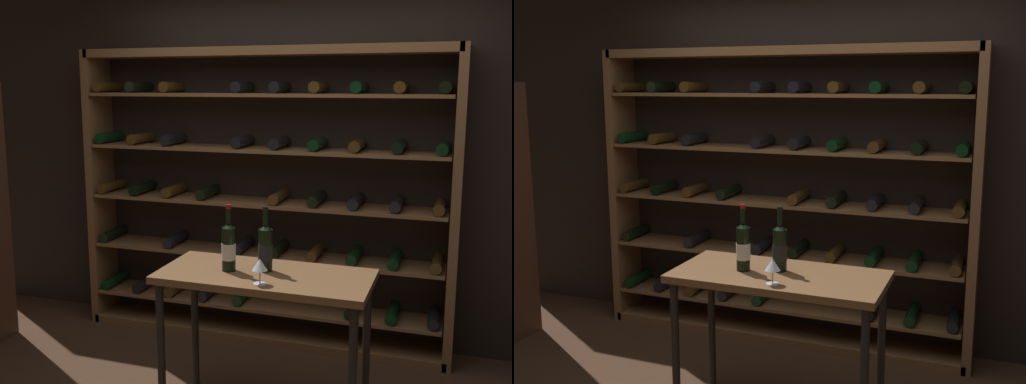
{
  "view_description": "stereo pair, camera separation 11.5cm",
  "coord_description": "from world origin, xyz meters",
  "views": [
    {
      "loc": [
        1.05,
        -2.65,
        1.86
      ],
      "look_at": [
        0.04,
        0.3,
        1.3
      ],
      "focal_mm": 42.54,
      "sensor_mm": 36.0,
      "label": 1
    },
    {
      "loc": [
        1.16,
        -2.61,
        1.86
      ],
      "look_at": [
        0.04,
        0.3,
        1.3
      ],
      "focal_mm": 42.54,
      "sensor_mm": 36.0,
      "label": 2
    }
  ],
  "objects": [
    {
      "name": "wine_glass_stemmed_center",
      "position": [
        0.11,
        0.15,
        0.95
      ],
      "size": [
        0.08,
        0.08,
        0.13
      ],
      "color": "silver",
      "rests_on": "tasting_table"
    },
    {
      "name": "wine_bottle_amber_reserve",
      "position": [
        0.07,
        0.38,
        0.99
      ],
      "size": [
        0.08,
        0.08,
        0.36
      ],
      "color": "black",
      "rests_on": "tasting_table"
    },
    {
      "name": "wine_rack",
      "position": [
        -0.29,
        1.4,
        1.06
      ],
      "size": [
        2.72,
        0.32,
        2.11
      ],
      "color": "brown",
      "rests_on": "ground"
    },
    {
      "name": "tasting_table",
      "position": [
        0.08,
        0.34,
        0.75
      ],
      "size": [
        1.15,
        0.54,
        0.86
      ],
      "color": "brown",
      "rests_on": "ground"
    },
    {
      "name": "wine_bottle_red_label",
      "position": [
        -0.12,
        0.31,
        0.99
      ],
      "size": [
        0.08,
        0.08,
        0.37
      ],
      "color": "black",
      "rests_on": "tasting_table"
    },
    {
      "name": "back_wall",
      "position": [
        0.0,
        1.61,
        1.36
      ],
      "size": [
        5.85,
        0.1,
        2.71
      ],
      "primitive_type": "cube",
      "color": "black",
      "rests_on": "ground"
    }
  ]
}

